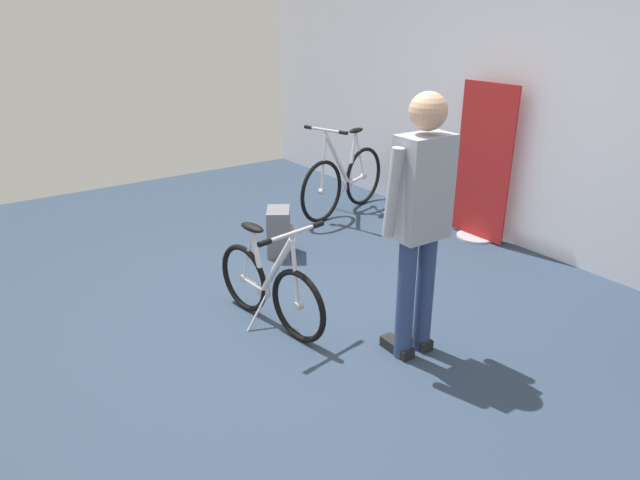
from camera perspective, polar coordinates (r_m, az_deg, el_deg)
The scene contains 7 objects.
ground_plane at distance 4.05m, azimuth -2.81°, elevation -8.14°, with size 8.19×8.19×0.00m, color #2D3D51.
back_wall at distance 5.31m, azimuth 21.28°, elevation 15.47°, with size 8.19×0.10×3.11m, color silver.
floor_banner_stand at distance 5.49m, azimuth 16.02°, elevation 6.51°, with size 0.60×0.36×1.46m.
folding_bike_foreground at distance 3.89m, azimuth -5.12°, elevation -4.56°, with size 1.08×0.53×0.77m.
display_bike_left at distance 6.07m, azimuth 2.39°, elevation 6.06°, with size 0.55×1.35×0.97m.
visitor_browsing at distance 3.35m, azimuth 10.08°, elevation 2.56°, with size 0.28×0.54×1.64m.
backpack_on_floor at distance 5.06m, azimuth -4.12°, elevation 0.82°, with size 0.36×0.33×0.42m.
Camera 1 is at (2.96, -1.87, 2.03)m, focal length 31.81 mm.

